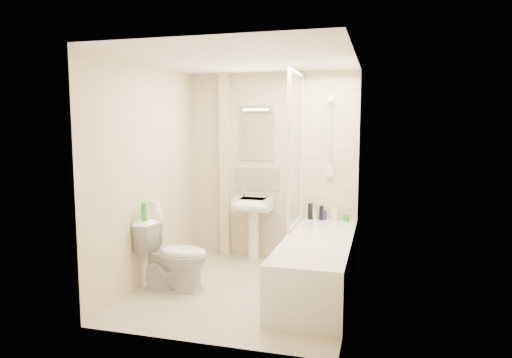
# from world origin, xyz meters

# --- Properties ---
(floor) EXTENTS (2.50, 2.50, 0.00)m
(floor) POSITION_xyz_m (0.00, 0.00, 0.00)
(floor) COLOR beige
(floor) RESTS_ON ground
(wall_back) EXTENTS (2.20, 0.02, 2.40)m
(wall_back) POSITION_xyz_m (0.00, 1.25, 1.20)
(wall_back) COLOR beige
(wall_back) RESTS_ON ground
(wall_left) EXTENTS (0.02, 2.50, 2.40)m
(wall_left) POSITION_xyz_m (-1.10, 0.00, 1.20)
(wall_left) COLOR beige
(wall_left) RESTS_ON ground
(wall_right) EXTENTS (0.02, 2.50, 2.40)m
(wall_right) POSITION_xyz_m (1.10, 0.00, 1.20)
(wall_right) COLOR beige
(wall_right) RESTS_ON ground
(ceiling) EXTENTS (2.20, 2.50, 0.02)m
(ceiling) POSITION_xyz_m (0.00, 0.00, 2.40)
(ceiling) COLOR white
(ceiling) RESTS_ON wall_back
(tile_back) EXTENTS (0.70, 0.01, 1.75)m
(tile_back) POSITION_xyz_m (0.75, 1.24, 1.42)
(tile_back) COLOR beige
(tile_back) RESTS_ON wall_back
(tile_right) EXTENTS (0.01, 2.10, 1.75)m
(tile_right) POSITION_xyz_m (1.09, 0.20, 1.42)
(tile_right) COLOR beige
(tile_right) RESTS_ON wall_right
(pipe_boxing) EXTENTS (0.12, 0.12, 2.40)m
(pipe_boxing) POSITION_xyz_m (-0.62, 1.19, 1.20)
(pipe_boxing) COLOR beige
(pipe_boxing) RESTS_ON ground
(splashback) EXTENTS (0.60, 0.02, 0.30)m
(splashback) POSITION_xyz_m (-0.20, 1.24, 1.03)
(splashback) COLOR beige
(splashback) RESTS_ON wall_back
(mirror) EXTENTS (0.46, 0.01, 0.60)m
(mirror) POSITION_xyz_m (-0.20, 1.24, 1.58)
(mirror) COLOR white
(mirror) RESTS_ON wall_back
(strip_light) EXTENTS (0.42, 0.07, 0.07)m
(strip_light) POSITION_xyz_m (-0.20, 1.22, 1.95)
(strip_light) COLOR silver
(strip_light) RESTS_ON wall_back
(bathtub) EXTENTS (0.70, 2.10, 0.55)m
(bathtub) POSITION_xyz_m (0.75, 0.20, 0.29)
(bathtub) COLOR white
(bathtub) RESTS_ON ground
(shower_screen) EXTENTS (0.04, 0.92, 1.80)m
(shower_screen) POSITION_xyz_m (0.40, 0.80, 1.45)
(shower_screen) COLOR white
(shower_screen) RESTS_ON bathtub
(shower_fixture) EXTENTS (0.10, 0.16, 0.99)m
(shower_fixture) POSITION_xyz_m (0.75, 1.19, 1.55)
(shower_fixture) COLOR white
(shower_fixture) RESTS_ON wall_back
(pedestal_sink) EXTENTS (0.48, 0.45, 0.92)m
(pedestal_sink) POSITION_xyz_m (-0.20, 1.01, 0.64)
(pedestal_sink) COLOR white
(pedestal_sink) RESTS_ON ground
(bottle_black_a) EXTENTS (0.06, 0.06, 0.20)m
(bottle_black_a) POSITION_xyz_m (0.52, 1.16, 0.65)
(bottle_black_a) COLOR black
(bottle_black_a) RESTS_ON bathtub
(bottle_white_a) EXTENTS (0.06, 0.06, 0.13)m
(bottle_white_a) POSITION_xyz_m (0.58, 1.16, 0.62)
(bottle_white_a) COLOR silver
(bottle_white_a) RESTS_ON bathtub
(bottle_black_b) EXTENTS (0.05, 0.05, 0.18)m
(bottle_black_b) POSITION_xyz_m (0.66, 1.16, 0.64)
(bottle_black_b) COLOR black
(bottle_black_b) RESTS_ON bathtub
(bottle_blue) EXTENTS (0.06, 0.06, 0.13)m
(bottle_blue) POSITION_xyz_m (0.70, 1.16, 0.61)
(bottle_blue) COLOR navy
(bottle_blue) RESTS_ON bathtub
(bottle_cream) EXTENTS (0.05, 0.05, 0.18)m
(bottle_cream) POSITION_xyz_m (0.81, 1.16, 0.64)
(bottle_cream) COLOR beige
(bottle_cream) RESTS_ON bathtub
(bottle_white_b) EXTENTS (0.05, 0.05, 0.15)m
(bottle_white_b) POSITION_xyz_m (0.84, 1.16, 0.63)
(bottle_white_b) COLOR white
(bottle_white_b) RESTS_ON bathtub
(bottle_green) EXTENTS (0.07, 0.07, 0.08)m
(bottle_green) POSITION_xyz_m (0.97, 1.16, 0.59)
(bottle_green) COLOR green
(bottle_green) RESTS_ON bathtub
(toilet) EXTENTS (0.48, 0.77, 0.75)m
(toilet) POSITION_xyz_m (-0.72, -0.19, 0.38)
(toilet) COLOR white
(toilet) RESTS_ON ground
(toilet_roll_lower) EXTENTS (0.12, 0.12, 0.09)m
(toilet_roll_lower) POSITION_xyz_m (-0.94, -0.12, 0.80)
(toilet_roll_lower) COLOR white
(toilet_roll_lower) RESTS_ON toilet
(toilet_roll_upper) EXTENTS (0.11, 0.11, 0.10)m
(toilet_roll_upper) POSITION_xyz_m (-0.97, -0.11, 0.89)
(toilet_roll_upper) COLOR white
(toilet_roll_upper) RESTS_ON toilet_roll_lower
(green_bottle) EXTENTS (0.06, 0.06, 0.19)m
(green_bottle) POSITION_xyz_m (-0.99, -0.31, 0.85)
(green_bottle) COLOR green
(green_bottle) RESTS_ON toilet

